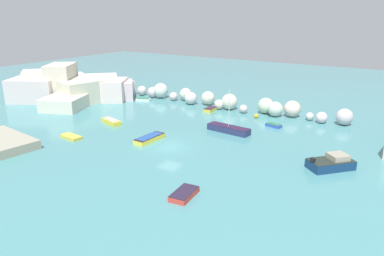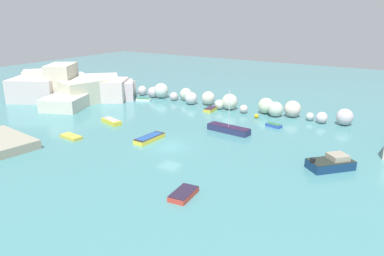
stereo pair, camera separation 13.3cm
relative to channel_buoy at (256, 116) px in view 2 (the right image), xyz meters
name	(u,v)px [view 2 (the right image)]	position (x,y,z in m)	size (l,w,h in m)	color
cove_water	(170,147)	(-3.90, -17.19, -0.33)	(160.00, 160.00, 0.00)	teal
cliff_headland_left	(74,87)	(-34.28, -5.23, 1.66)	(22.57, 26.21, 6.44)	beige
rock_breakwater	(226,101)	(-6.74, 3.06, 0.83)	(38.95, 4.37, 2.75)	beige
channel_buoy	(256,116)	(0.00, 0.00, 0.00)	(0.65, 0.65, 0.65)	gold
moored_boat_0	(229,129)	(-0.45, -8.43, 0.12)	(6.12, 2.17, 5.80)	navy
moored_boat_1	(71,137)	(-16.34, -21.34, -0.14)	(3.09, 1.61, 0.38)	gold
moored_boat_2	(184,194)	(4.45, -26.74, -0.07)	(1.88, 3.19, 0.52)	#CB3D2F
moored_boat_3	(331,163)	(13.95, -13.56, 0.28)	(4.78, 4.92, 1.51)	navy
moored_boat_4	(274,125)	(3.80, -2.86, -0.10)	(2.41, 1.58, 0.47)	#2E50B5
moored_boat_5	(210,109)	(-7.98, -0.10, -0.05)	(1.42, 2.62, 0.55)	gold
moored_boat_6	(144,99)	(-21.81, -0.21, -0.11)	(2.81, 2.08, 0.45)	white
moored_boat_7	(111,121)	(-16.60, -13.82, 0.00)	(3.85, 2.25, 0.67)	yellow
moored_boat_8	(149,138)	(-7.28, -16.77, -0.01)	(1.67, 4.47, 0.61)	yellow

